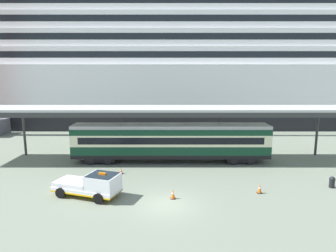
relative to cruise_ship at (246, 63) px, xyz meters
name	(u,v)px	position (x,y,z in m)	size (l,w,h in m)	color
ground_plane	(166,205)	(-16.02, -41.04, -11.66)	(400.00, 400.00, 0.00)	slate
cruise_ship	(246,63)	(0.00, 0.00, 0.00)	(178.46, 25.92, 33.95)	black
platform_canopy	(171,110)	(-15.55, -29.86, -6.01)	(45.41, 5.12, 5.88)	#B6B6B6
train_carriage	(171,141)	(-15.55, -30.26, -9.36)	(20.86, 2.81, 4.11)	black
service_truck	(93,184)	(-21.70, -39.55, -10.67)	(5.57, 3.57, 2.02)	white
traffic_cone_near	(173,194)	(-15.47, -39.96, -11.29)	(0.36, 0.36, 0.76)	black
traffic_cone_mid	(260,189)	(-8.55, -38.91, -11.28)	(0.36, 0.36, 0.78)	black
traffic_cone_far	(121,171)	(-20.34, -34.23, -11.37)	(0.36, 0.36, 0.59)	black
quay_bollard	(332,182)	(-2.15, -37.72, -11.15)	(0.48, 0.48, 0.96)	black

